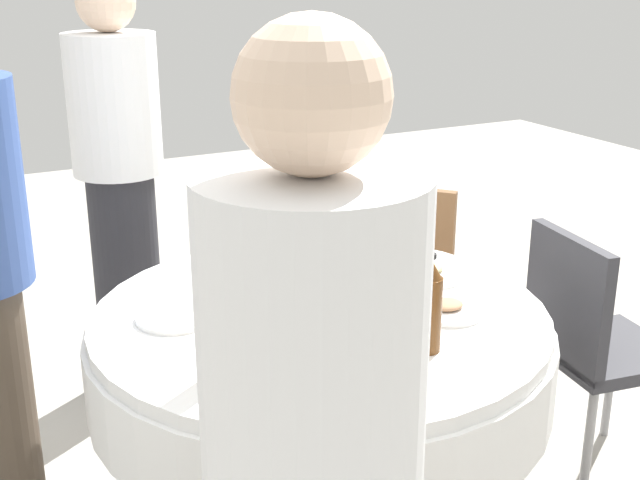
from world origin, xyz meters
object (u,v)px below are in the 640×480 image
object	(u,v)px
bottle_green_mid	(354,254)
plate_west	(446,309)
dining_table	(320,358)
plate_outer	(426,272)
person_rear	(120,184)
chair_south	(589,336)
bottle_amber_left	(226,320)
plate_north	(175,317)
wine_glass_front	(279,341)
wine_glass_mid	(338,287)
bottle_clear_right	(314,246)
wine_glass_inner	(299,371)
chair_front	(407,266)
plate_inner	(307,252)
wine_glass_rear	(264,287)
bottle_brown_east	(428,306)
bottle_amber_rear	(373,356)
wine_glass_south	(379,283)

from	to	relation	value
bottle_green_mid	plate_west	distance (m)	0.30
dining_table	plate_outer	size ratio (longest dim) A/B	5.33
person_rear	chair_south	xyz separation A→B (m)	(1.17, -1.31, -0.34)
bottle_amber_left	plate_north	distance (m)	0.37
wine_glass_front	wine_glass_mid	bearing A→B (deg)	39.08
person_rear	bottle_clear_right	bearing A→B (deg)	-86.15
chair_south	plate_outer	bearing A→B (deg)	-106.06
wine_glass_inner	wine_glass_mid	bearing A→B (deg)	51.49
person_rear	chair_front	world-z (taller)	person_rear
plate_outer	bottle_clear_right	bearing A→B (deg)	173.93
bottle_green_mid	plate_outer	xyz separation A→B (m)	(0.31, 0.08, -0.14)
plate_north	person_rear	distance (m)	1.06
plate_inner	wine_glass_rear	bearing A→B (deg)	-128.78
bottle_brown_east	person_rear	distance (m)	1.57
plate_north	chair_south	size ratio (longest dim) A/B	0.25
bottle_amber_left	bottle_amber_rear	world-z (taller)	bottle_amber_left
wine_glass_rear	chair_front	xyz separation A→B (m)	(0.90, 0.66, -0.32)
wine_glass_front	plate_west	xyz separation A→B (m)	(0.59, 0.16, -0.10)
wine_glass_rear	wine_glass_south	distance (m)	0.31
plate_west	bottle_clear_right	bearing A→B (deg)	130.51
wine_glass_rear	chair_front	size ratio (longest dim) A/B	0.16
wine_glass_rear	wine_glass_inner	distance (m)	0.52
bottle_amber_left	wine_glass_south	bearing A→B (deg)	12.42
wine_glass_front	wine_glass_south	bearing A→B (deg)	28.84
bottle_clear_right	bottle_amber_left	bearing A→B (deg)	-139.63
bottle_brown_east	chair_south	xyz separation A→B (m)	(0.79, 0.21, -0.34)
wine_glass_front	plate_north	size ratio (longest dim) A/B	0.69
dining_table	wine_glass_inner	size ratio (longest dim) A/B	8.67
bottle_amber_rear	plate_outer	distance (m)	0.85
chair_front	bottle_amber_left	bearing A→B (deg)	-93.34
wine_glass_mid	plate_north	xyz separation A→B (m)	(-0.38, 0.24, -0.10)
wine_glass_rear	bottle_amber_rear	bearing A→B (deg)	-87.93
bottle_green_mid	bottle_brown_east	bearing A→B (deg)	-87.65
wine_glass_rear	plate_outer	xyz separation A→B (m)	(0.58, 0.08, -0.09)
plate_outer	dining_table	bearing A→B (deg)	-167.93
dining_table	wine_glass_rear	bearing A→B (deg)	175.19
plate_north	bottle_green_mid	bearing A→B (deg)	-14.04
dining_table	wine_glass_south	size ratio (longest dim) A/B	9.16
person_rear	chair_front	distance (m)	1.17
plate_inner	plate_outer	xyz separation A→B (m)	(0.24, -0.35, 0.00)
dining_table	wine_glass_mid	distance (m)	0.28
plate_north	chair_front	xyz separation A→B (m)	(1.12, 0.54, -0.23)
bottle_amber_rear	wine_glass_rear	world-z (taller)	bottle_amber_rear
wine_glass_mid	wine_glass_inner	bearing A→B (deg)	-128.51
plate_inner	plate_west	xyz separation A→B (m)	(0.13, -0.61, 0.00)
wine_glass_rear	plate_north	size ratio (longest dim) A/B	0.63
plate_inner	wine_glass_south	bearing A→B (deg)	-95.45
wine_glass_inner	person_rear	xyz separation A→B (m)	(0.05, 1.66, 0.01)
wine_glass_south	chair_front	bearing A→B (deg)	51.95
wine_glass_rear	wine_glass_south	size ratio (longest dim) A/B	0.94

